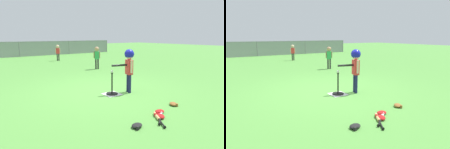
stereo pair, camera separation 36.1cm
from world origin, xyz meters
TOP-DOWN VIEW (x-y plane):
  - ground_plane at (0.00, 0.00)m, footprint 60.00×60.00m
  - home_plate at (0.04, -0.46)m, footprint 0.44×0.44m
  - batting_tee at (0.04, -0.46)m, footprint 0.32×0.32m
  - baseball_on_tee at (0.04, -0.46)m, footprint 0.07×0.07m
  - batter_child at (0.52, -0.59)m, footprint 0.63×0.34m
  - fielder_deep_center at (1.86, 3.29)m, footprint 0.29×0.21m
  - fielder_near_left at (1.49, 7.42)m, footprint 0.30×0.20m
  - spare_bat_silver at (-0.10, -2.27)m, footprint 0.50×0.40m
  - spare_bat_wood at (-0.20, -2.29)m, footprint 0.38×0.57m
  - glove_by_plate at (-0.12, -2.27)m, footprint 0.24×0.27m
  - glove_near_bats at (-0.76, -2.31)m, footprint 0.24×0.20m
  - glove_tossed_aside at (0.06, -2.12)m, footprint 0.22×0.17m
  - glove_outfield_drop at (0.67, -1.99)m, footprint 0.27×0.27m
  - outfield_fence at (0.00, 11.43)m, footprint 16.06×0.06m

SIDE VIEW (x-z plane):
  - ground_plane at x=0.00m, z-range 0.00..0.00m
  - home_plate at x=0.04m, z-range 0.00..0.01m
  - spare_bat_wood at x=-0.20m, z-range 0.00..0.06m
  - spare_bat_silver at x=-0.10m, z-range 0.00..0.06m
  - glove_by_plate at x=-0.12m, z-range 0.00..0.07m
  - glove_near_bats at x=-0.76m, z-range 0.00..0.07m
  - glove_tossed_aside at x=0.06m, z-range 0.00..0.07m
  - glove_outfield_drop at x=0.67m, z-range 0.00..0.07m
  - batting_tee at x=0.04m, z-range -0.21..0.39m
  - outfield_fence at x=0.00m, z-range 0.04..1.19m
  - baseball_on_tee at x=0.04m, z-range 0.60..0.67m
  - fielder_near_left at x=1.49m, z-range 0.15..1.16m
  - fielder_deep_center at x=1.86m, z-range 0.15..1.22m
  - batter_child at x=0.52m, z-range 0.26..1.48m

